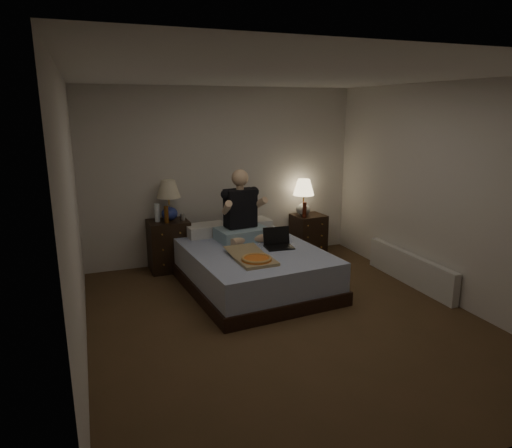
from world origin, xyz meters
name	(u,v)px	position (x,y,z in m)	size (l,w,h in m)	color
floor	(286,320)	(0.00, 0.00, 0.00)	(4.00, 4.50, 0.00)	brown
ceiling	(290,75)	(0.00, 0.00, 2.50)	(4.00, 4.50, 0.00)	white
wall_back	(223,176)	(0.00, 2.25, 1.25)	(4.00, 2.50, 0.00)	silver
wall_front	(456,285)	(0.00, -2.25, 1.25)	(4.00, 2.50, 0.00)	silver
wall_left	(74,223)	(-2.00, 0.00, 1.25)	(4.50, 2.50, 0.00)	silver
wall_right	(446,193)	(2.00, 0.00, 1.25)	(4.50, 2.50, 0.00)	silver
bed	(251,267)	(-0.01, 1.04, 0.25)	(1.53, 2.03, 0.51)	#5067A0
nightstand_left	(169,245)	(-0.87, 2.05, 0.35)	(0.54, 0.49, 0.70)	black
nightstand_right	(308,234)	(1.30, 2.05, 0.30)	(0.46, 0.42, 0.60)	black
lamp_left	(169,200)	(-0.84, 2.05, 0.98)	(0.32, 0.32, 0.56)	navy
lamp_right	(303,198)	(1.20, 2.05, 0.88)	(0.32, 0.32, 0.56)	#9B9A93
water_bottle	(157,213)	(-1.01, 2.04, 0.83)	(0.07, 0.07, 0.25)	white
soda_can	(183,217)	(-0.67, 1.96, 0.75)	(0.07, 0.07, 0.10)	#9F9E9A
beer_bottle_left	(166,215)	(-0.90, 1.92, 0.82)	(0.06, 0.06, 0.23)	#62350E
beer_bottle_right	(305,210)	(1.17, 1.93, 0.72)	(0.06, 0.06, 0.23)	#521A0B
person	(242,205)	(0.00, 1.43, 0.97)	(0.66, 0.52, 0.93)	black
laptop	(279,239)	(0.32, 0.92, 0.63)	(0.34, 0.28, 0.24)	black
pizza_box	(257,260)	(-0.15, 0.48, 0.55)	(0.40, 0.76, 0.08)	tan
radiator	(410,269)	(1.93, 0.41, 0.20)	(0.10, 1.60, 0.40)	silver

